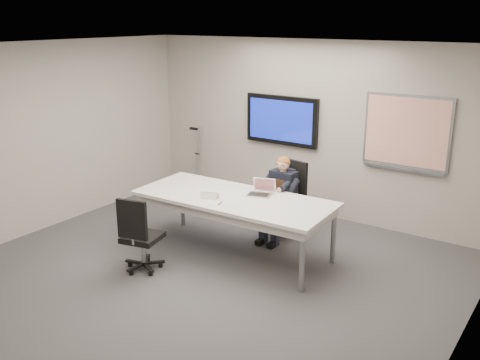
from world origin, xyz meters
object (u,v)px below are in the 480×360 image
Objects in this scene: seated_person at (277,207)px; laptop at (261,191)px; office_chair_far at (286,212)px; conference_table at (234,203)px; office_chair_near at (141,248)px.

laptop is at bearing -83.96° from seated_person.
office_chair_far is 0.91× the size of seated_person.
laptop is (0.02, -0.72, 0.54)m from office_chair_far.
conference_table is 1.11m from office_chair_far.
office_chair_far is at bearing 73.69° from laptop.
seated_person reaches higher than conference_table.
seated_person is at bearing -82.21° from office_chair_far.
office_chair_near is at bearing -113.10° from seated_person.
conference_table is 2.46× the size of office_chair_far.
conference_table is 2.24× the size of seated_person.
office_chair_near is 2.07m from seated_person.
laptop is at bearing 47.00° from conference_table.
conference_table is 2.70× the size of office_chair_near.
office_chair_far is 0.90m from laptop.
office_chair_near is (-0.91, -2.10, -0.03)m from office_chair_far.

